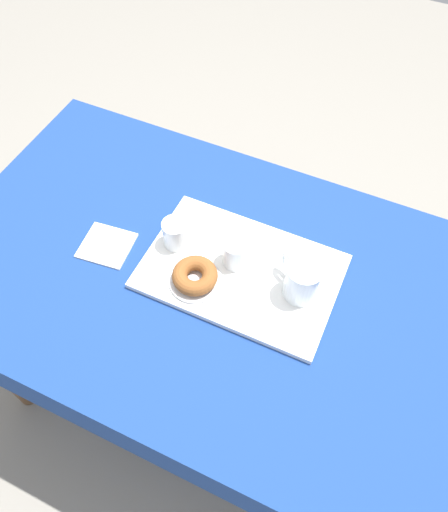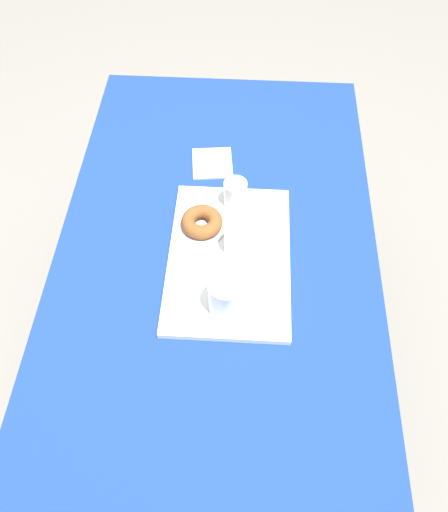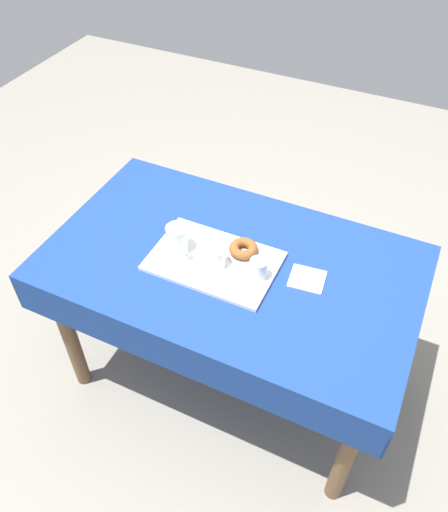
{
  "view_description": "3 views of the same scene",
  "coord_description": "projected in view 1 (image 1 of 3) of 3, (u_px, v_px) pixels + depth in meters",
  "views": [
    {
      "loc": [
        -0.29,
        0.57,
        1.78
      ],
      "look_at": [
        -0.01,
        -0.03,
        0.81
      ],
      "focal_mm": 34.97,
      "sensor_mm": 36.0,
      "label": 1
    },
    {
      "loc": [
        -0.83,
        -0.07,
        1.84
      ],
      "look_at": [
        -0.06,
        -0.02,
        0.77
      ],
      "focal_mm": 36.8,
      "sensor_mm": 36.0,
      "label": 2
    },
    {
      "loc": [
        0.55,
        -1.22,
        2.12
      ],
      "look_at": [
        -0.03,
        -0.01,
        0.78
      ],
      "focal_mm": 36.18,
      "sensor_mm": 36.0,
      "label": 3
    }
  ],
  "objects": [
    {
      "name": "dining_table",
      "position": [
        215.0,
        297.0,
        1.29
      ],
      "size": [
        1.39,
        0.83,
        0.76
      ],
      "color": "navy",
      "rests_on": "ground"
    },
    {
      "name": "serving_tray",
      "position": [
        241.0,
        271.0,
        1.21
      ],
      "size": [
        0.46,
        0.31,
        0.02
      ],
      "primitive_type": "cube",
      "color": "white",
      "rests_on": "dining_table"
    },
    {
      "name": "paper_napkin",
      "position": [
        107.0,
        245.0,
        1.26
      ],
      "size": [
        0.14,
        0.13,
        0.01
      ],
      "primitive_type": "cube",
      "rotation": [
        0.0,
        0.0,
        0.11
      ],
      "color": "white",
      "rests_on": "dining_table"
    },
    {
      "name": "water_glass_near",
      "position": [
        176.0,
        235.0,
        1.22
      ],
      "size": [
        0.06,
        0.06,
        0.08
      ],
      "color": "white",
      "rests_on": "serving_tray"
    },
    {
      "name": "donut_plate_left",
      "position": [
        195.0,
        280.0,
        1.18
      ],
      "size": [
        0.13,
        0.13,
        0.01
      ],
      "primitive_type": "cylinder",
      "color": "silver",
      "rests_on": "serving_tray"
    },
    {
      "name": "water_glass_far",
      "position": [
        235.0,
        254.0,
        1.18
      ],
      "size": [
        0.06,
        0.06,
        0.08
      ],
      "color": "white",
      "rests_on": "serving_tray"
    },
    {
      "name": "tea_mug_left",
      "position": [
        302.0,
        281.0,
        1.13
      ],
      "size": [
        0.11,
        0.1,
        0.1
      ],
      "color": "white",
      "rests_on": "serving_tray"
    },
    {
      "name": "ground_plane",
      "position": [
        218.0,
        386.0,
        1.83
      ],
      "size": [
        6.0,
        6.0,
        0.0
      ],
      "primitive_type": "plane",
      "color": "gray"
    },
    {
      "name": "sugar_donut_left",
      "position": [
        195.0,
        276.0,
        1.16
      ],
      "size": [
        0.11,
        0.11,
        0.04
      ],
      "primitive_type": "torus",
      "color": "brown",
      "rests_on": "donut_plate_left"
    }
  ]
}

